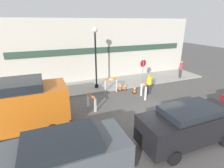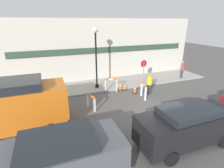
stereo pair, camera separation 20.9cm
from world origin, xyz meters
name	(u,v)px [view 2 (the right image)]	position (x,y,z in m)	size (l,w,h in m)	color
ground_plane	(150,117)	(0.00, 0.00, 0.00)	(60.00, 60.00, 0.00)	#565451
sidewalk_slab	(113,83)	(0.00, 6.05, 0.06)	(18.00, 3.09, 0.11)	#9E9B93
storefront_facade	(106,50)	(0.00, 7.66, 2.75)	(18.00, 0.22, 5.50)	beige
streetlamp_post	(96,50)	(-1.61, 5.47, 3.19)	(0.44, 0.44, 4.75)	black
stop_sign	(144,68)	(2.33, 4.85, 1.53)	(0.60, 0.10, 2.11)	gray
barricade_0	(143,90)	(0.95, 2.45, 0.60)	(0.26, 0.84, 1.13)	white
barricade_1	(111,85)	(-0.81, 4.35, 0.62)	(0.98, 0.28, 1.14)	white
barricade_2	(91,101)	(-2.97, 2.15, 0.54)	(0.39, 0.88, 0.98)	white
traffic_cone_0	(125,87)	(0.44, 4.40, 0.26)	(0.30, 0.30, 0.55)	black
traffic_cone_1	(120,86)	(0.02, 4.40, 0.35)	(0.30, 0.30, 0.73)	black
traffic_cone_2	(135,89)	(0.84, 3.50, 0.33)	(0.30, 0.30, 0.69)	black
person_worker	(150,83)	(1.78, 2.98, 0.85)	(0.36, 0.36, 1.60)	#33333D
person_pedestrian	(182,69)	(6.67, 5.02, 0.99)	(0.36, 0.36, 1.63)	#33333D
parked_car_0	(59,157)	(-5.27, -2.56, 0.99)	(4.39, 2.01, 1.77)	#4C5156
parked_car_1	(187,124)	(0.13, -2.56, 1.00)	(4.55, 1.84, 1.79)	black
work_van	(15,104)	(-6.94, 1.36, 1.42)	(4.83, 2.26, 2.62)	#D16619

